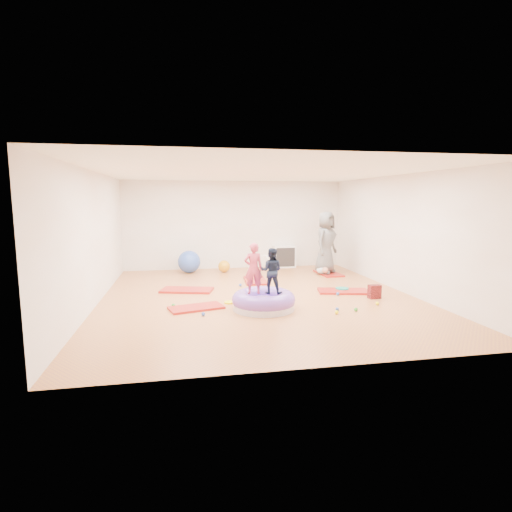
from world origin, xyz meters
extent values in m
cube|color=#C37E3A|center=(0.00, 0.00, 0.00)|extent=(7.00, 8.00, 0.01)
cube|color=white|center=(0.00, 0.00, 2.80)|extent=(7.00, 8.00, 0.01)
cube|color=white|center=(0.00, 4.00, 1.40)|extent=(7.00, 0.01, 2.80)
cube|color=white|center=(0.00, -4.00, 1.40)|extent=(7.00, 0.01, 2.80)
cube|color=white|center=(-3.50, 0.00, 1.40)|extent=(0.01, 8.00, 2.80)
cube|color=white|center=(3.50, 0.00, 1.40)|extent=(0.01, 8.00, 2.80)
cube|color=red|center=(-1.44, -0.78, 0.02)|extent=(1.18, 0.80, 0.04)
cube|color=red|center=(-1.61, 0.87, 0.03)|extent=(1.35, 0.92, 0.05)
cube|color=red|center=(0.25, 1.71, 0.02)|extent=(0.64, 1.16, 0.05)
cube|color=red|center=(2.09, 0.05, 0.02)|extent=(1.28, 0.84, 0.05)
cube|color=red|center=(2.60, 2.38, 0.02)|extent=(0.60, 1.15, 0.05)
cylinder|color=silver|center=(-0.10, -1.07, 0.07)|extent=(1.25, 1.25, 0.14)
torus|color=#7249BF|center=(-0.10, -1.07, 0.20)|extent=(1.29, 1.29, 0.34)
ellipsoid|color=#7249BF|center=(-0.10, -1.07, 0.12)|extent=(0.69, 0.69, 0.31)
imported|color=#CB405B|center=(-0.30, -1.04, 0.89)|extent=(0.38, 0.25, 1.03)
imported|color=#151D33|center=(0.05, -1.08, 0.84)|extent=(0.55, 0.49, 0.93)
imported|color=#5B5A5B|center=(2.49, 2.37, 0.96)|extent=(1.05, 1.02, 1.82)
ellipsoid|color=silver|center=(2.37, 2.22, 0.16)|extent=(0.38, 0.25, 0.22)
sphere|color=tan|center=(2.37, 2.05, 0.18)|extent=(0.18, 0.18, 0.18)
sphere|color=blue|center=(1.32, -1.47, 0.04)|extent=(0.08, 0.08, 0.08)
sphere|color=green|center=(1.67, -1.57, 0.04)|extent=(0.08, 0.08, 0.08)
sphere|color=green|center=(-1.90, -0.58, 0.04)|extent=(0.08, 0.08, 0.08)
sphere|color=blue|center=(-0.25, 1.15, 0.04)|extent=(0.08, 0.08, 0.08)
sphere|color=blue|center=(-1.33, -1.33, 0.04)|extent=(0.08, 0.08, 0.08)
sphere|color=blue|center=(1.83, -0.24, 0.04)|extent=(0.08, 0.08, 0.08)
sphere|color=#FBF900|center=(2.32, -1.21, 0.04)|extent=(0.08, 0.08, 0.08)
sphere|color=#FBF900|center=(1.22, -1.69, 0.04)|extent=(0.08, 0.08, 0.08)
sphere|color=blue|center=(-1.49, 3.35, 0.34)|extent=(0.68, 0.68, 0.68)
sphere|color=orange|center=(-0.44, 3.26, 0.18)|extent=(0.37, 0.37, 0.37)
cylinder|color=white|center=(0.38, 2.73, 0.28)|extent=(0.20, 0.20, 0.53)
cylinder|color=white|center=(0.38, 3.18, 0.28)|extent=(0.20, 0.20, 0.53)
cylinder|color=white|center=(0.88, 2.73, 0.28)|extent=(0.20, 0.20, 0.53)
cylinder|color=white|center=(0.88, 3.18, 0.28)|extent=(0.20, 0.20, 0.53)
cylinder|color=white|center=(0.63, 2.96, 0.51)|extent=(0.51, 0.03, 0.03)
sphere|color=#D35231|center=(0.37, 2.96, 0.51)|extent=(0.06, 0.06, 0.06)
sphere|color=blue|center=(0.89, 2.96, 0.51)|extent=(0.06, 0.06, 0.06)
cube|color=white|center=(1.61, 3.80, 0.36)|extent=(0.71, 0.35, 0.71)
cube|color=#2B2827|center=(1.61, 3.63, 0.36)|extent=(0.61, 0.02, 0.61)
cube|color=white|center=(1.61, 3.75, 0.36)|extent=(0.02, 0.24, 0.63)
cube|color=white|center=(1.61, 3.75, 0.36)|extent=(0.63, 0.24, 0.02)
cylinder|color=#0F9582|center=(2.12, 0.20, 0.04)|extent=(0.32, 0.32, 0.07)
cube|color=#A62428|center=(2.54, -0.65, 0.15)|extent=(0.28, 0.18, 0.31)
cylinder|color=#FBF900|center=(-0.73, -0.46, 0.02)|extent=(0.22, 0.22, 0.03)
camera|label=1|loc=(-1.71, -8.77, 2.20)|focal=28.00mm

